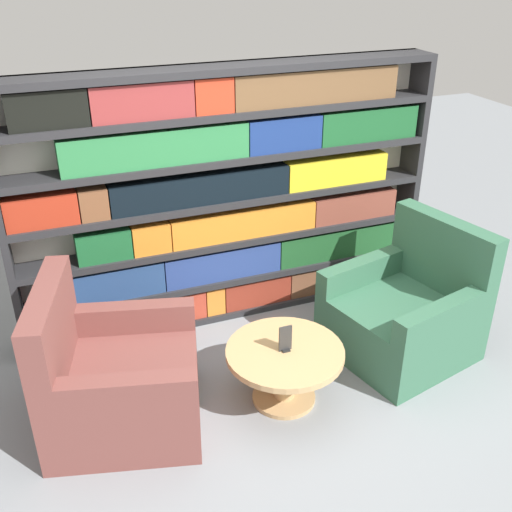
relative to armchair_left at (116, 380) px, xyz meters
The scene contains 6 objects.
ground_plane 1.13m from the armchair_left, 13.58° to the right, with size 14.00×14.00×0.00m, color gray.
bookshelf 1.58m from the armchair_left, 42.26° to the left, with size 3.18×0.30×1.92m.
armchair_left is the anchor object (origin of this frame).
armchair_right 2.06m from the armchair_left, ahead, with size 1.05×1.03×0.95m.
coffee_table 1.05m from the armchair_left, 10.63° to the right, with size 0.75×0.75×0.39m.
table_sign 1.06m from the armchair_left, 10.63° to the right, with size 0.08×0.06×0.17m.
Camera 1 is at (-1.30, -2.70, 2.64)m, focal length 42.00 mm.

